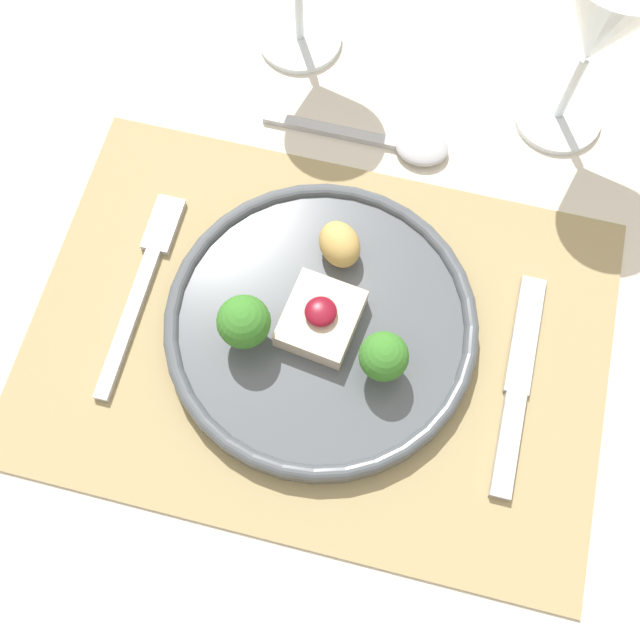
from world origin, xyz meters
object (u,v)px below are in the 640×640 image
Objects in this scene: knife at (515,398)px; wine_glass_near at (604,21)px; dinner_plate at (319,323)px; fork at (144,279)px; spoon at (399,143)px.

wine_glass_near reaches higher than knife.
dinner_plate is at bearing -122.60° from wine_glass_near.
fork is 1.09× the size of spoon.
spoon is at bearing 123.13° from knife.
dinner_plate is 1.48× the size of spoon.
spoon is (-0.14, 0.21, -0.00)m from knife.
spoon is (0.18, 0.18, -0.00)m from fork.
wine_glass_near reaches higher than fork.
fork is at bearing -141.95° from wine_glass_near.
fork is (-0.15, 0.01, -0.01)m from dinner_plate.
dinner_plate is 0.15m from fork.
dinner_plate is at bearing -1.32° from fork.
fork is at bearing 174.94° from knife.
wine_glass_near is at bearing 24.25° from spoon.
spoon reaches higher than fork.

